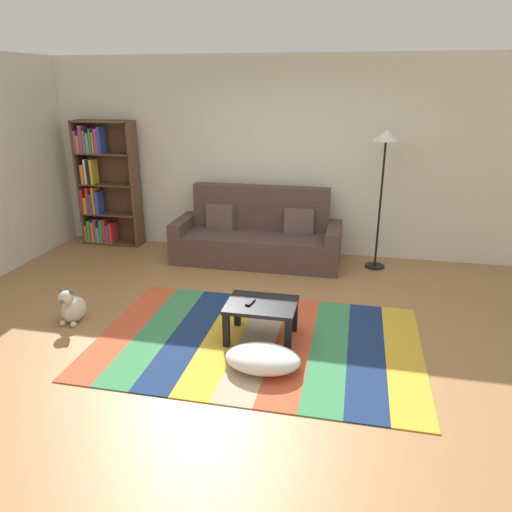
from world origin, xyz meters
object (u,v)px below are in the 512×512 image
at_px(coffee_table, 261,310).
at_px(standing_lamp, 385,154).
at_px(couch, 257,237).
at_px(bookshelf, 102,186).
at_px(tv_remote, 250,302).
at_px(dog, 73,307).
at_px(pouf, 263,359).

bearing_deg(coffee_table, standing_lamp, 63.10).
relative_size(coffee_table, standing_lamp, 0.37).
bearing_deg(standing_lamp, coffee_table, -116.90).
xyz_separation_m(couch, coffee_table, (0.48, -2.14, -0.03)).
xyz_separation_m(bookshelf, tv_remote, (2.81, -2.45, -0.49)).
bearing_deg(bookshelf, coffee_table, -39.79).
xyz_separation_m(couch, standing_lamp, (1.60, 0.06, 1.17)).
bearing_deg(dog, standing_lamp, 36.11).
bearing_deg(tv_remote, standing_lamp, 71.72).
bearing_deg(coffee_table, pouf, -77.40).
height_order(dog, standing_lamp, standing_lamp).
relative_size(couch, standing_lamp, 1.26).
height_order(bookshelf, dog, bookshelf).
relative_size(bookshelf, tv_remote, 12.22).
bearing_deg(couch, standing_lamp, 2.03).
xyz_separation_m(standing_lamp, tv_remote, (-1.22, -2.22, -1.11)).
height_order(pouf, dog, dog).
distance_m(couch, bookshelf, 2.50).
xyz_separation_m(coffee_table, dog, (-1.97, -0.05, -0.15)).
relative_size(bookshelf, standing_lamp, 1.02).
xyz_separation_m(bookshelf, standing_lamp, (4.03, -0.23, 0.62)).
relative_size(couch, coffee_table, 3.43).
height_order(standing_lamp, tv_remote, standing_lamp).
xyz_separation_m(bookshelf, dog, (0.94, -2.48, -0.72)).
distance_m(couch, dog, 2.66).
xyz_separation_m(couch, dog, (-1.49, -2.19, -0.18)).
bearing_deg(bookshelf, dog, -69.20).
bearing_deg(standing_lamp, bookshelf, 176.79).
bearing_deg(couch, pouf, -77.30).
bearing_deg(standing_lamp, pouf, -110.11).
relative_size(pouf, dog, 1.64).
distance_m(pouf, dog, 2.14).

